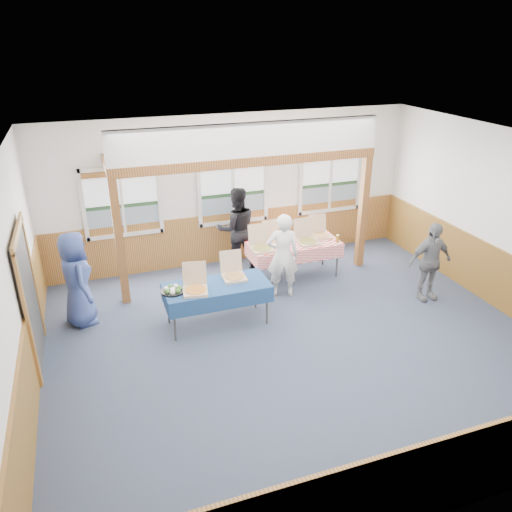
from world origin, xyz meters
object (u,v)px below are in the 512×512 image
(table_right, at_px, (294,245))
(person_grey, at_px, (430,262))
(table_left, at_px, (217,288))
(man_blue, at_px, (77,279))
(woman_black, at_px, (237,229))
(woman_white, at_px, (283,256))

(table_right, bearing_deg, person_grey, -24.71)
(table_left, height_order, person_grey, person_grey)
(table_right, xyz_separation_m, man_blue, (-4.21, -0.44, 0.15))
(table_left, distance_m, woman_black, 2.30)
(person_grey, bearing_deg, table_left, 174.26)
(table_left, bearing_deg, woman_white, -1.82)
(woman_white, distance_m, man_blue, 3.70)
(table_right, height_order, person_grey, person_grey)
(table_left, relative_size, person_grey, 1.28)
(woman_white, height_order, man_blue, man_blue)
(woman_black, distance_m, person_grey, 3.90)
(table_left, bearing_deg, table_right, 8.38)
(woman_black, height_order, person_grey, woman_black)
(woman_black, relative_size, person_grey, 1.17)
(table_left, xyz_separation_m, person_grey, (3.99, -0.44, 0.07))
(man_blue, bearing_deg, woman_white, -106.89)
(table_right, xyz_separation_m, person_grey, (2.02, -1.70, 0.06))
(table_left, relative_size, man_blue, 1.15)
(table_right, xyz_separation_m, woman_white, (-0.52, -0.66, 0.13))
(man_blue, relative_size, person_grey, 1.11)
(man_blue, bearing_deg, person_grey, -114.85)
(woman_white, relative_size, woman_black, 0.93)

